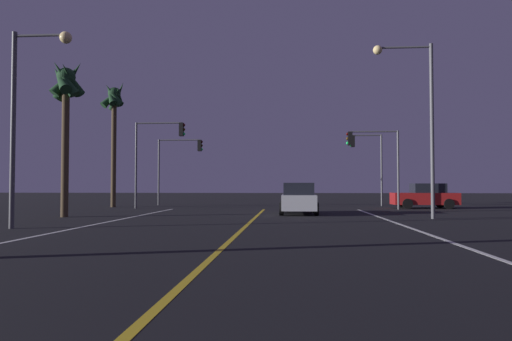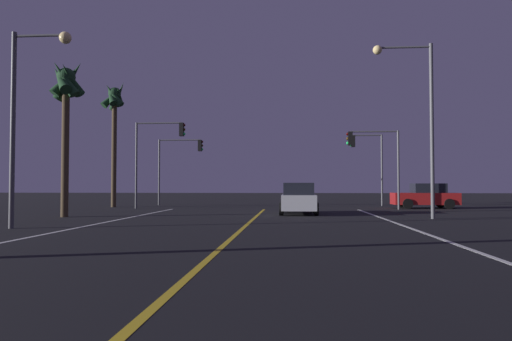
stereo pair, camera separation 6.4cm
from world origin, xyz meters
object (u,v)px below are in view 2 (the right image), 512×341
(traffic_light_near_right, at_px, (373,150))
(traffic_light_near_left, at_px, (159,145))
(palm_tree_left_mid, at_px, (66,92))
(car_crossing_side, at_px, (425,196))
(street_lamp_right_far, at_px, (418,107))
(traffic_light_far_left, at_px, (181,156))
(street_lamp_left_mid, at_px, (28,101))
(palm_tree_left_far, at_px, (115,108))
(traffic_light_far_right, at_px, (367,153))
(car_ahead_far, at_px, (298,199))

(traffic_light_near_right, distance_m, traffic_light_near_left, 14.26)
(palm_tree_left_mid, bearing_deg, traffic_light_near_right, 27.56)
(car_crossing_side, height_order, street_lamp_right_far, street_lamp_right_far)
(traffic_light_far_left, bearing_deg, palm_tree_left_mid, -99.77)
(car_crossing_side, relative_size, palm_tree_left_mid, 0.54)
(street_lamp_left_mid, xyz_separation_m, palm_tree_left_far, (-3.24, 16.67, 2.60))
(traffic_light_near_right, distance_m, palm_tree_left_mid, 18.78)
(traffic_light_far_left, height_order, palm_tree_left_far, palm_tree_left_far)
(traffic_light_far_right, bearing_deg, palm_tree_left_far, 10.79)
(traffic_light_near_right, height_order, palm_tree_left_far, palm_tree_left_far)
(car_crossing_side, xyz_separation_m, street_lamp_right_far, (-3.24, -10.39, 4.44))
(street_lamp_left_mid, bearing_deg, palm_tree_left_far, 100.98)
(traffic_light_near_right, bearing_deg, palm_tree_left_far, -6.12)
(car_crossing_side, distance_m, palm_tree_left_mid, 23.51)
(traffic_light_far_right, relative_size, traffic_light_far_left, 1.05)
(traffic_light_near_right, distance_m, street_lamp_right_far, 8.72)
(traffic_light_far_left, relative_size, street_lamp_left_mid, 0.73)
(palm_tree_left_mid, xyz_separation_m, palm_tree_left_far, (-1.61, 10.57, 1.03))
(palm_tree_left_mid, bearing_deg, street_lamp_left_mid, -75.10)
(traffic_light_near_left, bearing_deg, palm_tree_left_far, 153.35)
(traffic_light_near_left, relative_size, street_lamp_left_mid, 0.82)
(car_ahead_far, distance_m, street_lamp_right_far, 7.81)
(traffic_light_near_left, xyz_separation_m, palm_tree_left_far, (-3.88, 1.95, 2.89))
(traffic_light_near_right, xyz_separation_m, traffic_light_far_left, (-14.09, 5.50, 0.07))
(traffic_light_near_left, bearing_deg, palm_tree_left_mid, -104.72)
(car_crossing_side, distance_m, street_lamp_right_far, 11.75)
(palm_tree_left_mid, bearing_deg, palm_tree_left_far, 98.67)
(traffic_light_near_left, height_order, palm_tree_left_mid, palm_tree_left_mid)
(traffic_light_near_left, height_order, traffic_light_far_right, traffic_light_near_left)
(car_ahead_far, relative_size, car_crossing_side, 1.00)
(traffic_light_near_right, bearing_deg, palm_tree_left_mid, 27.56)
(traffic_light_far_left, xyz_separation_m, street_lamp_left_mid, (-0.81, -20.23, 0.70))
(car_crossing_side, height_order, street_lamp_left_mid, street_lamp_left_mid)
(street_lamp_right_far, height_order, palm_tree_left_far, palm_tree_left_far)
(palm_tree_left_far, bearing_deg, car_ahead_far, -28.97)
(street_lamp_right_far, bearing_deg, traffic_light_far_left, -43.77)
(car_crossing_side, bearing_deg, palm_tree_left_far, -0.38)
(car_ahead_far, height_order, traffic_light_far_left, traffic_light_far_left)
(traffic_light_far_right, height_order, street_lamp_right_far, street_lamp_right_far)
(palm_tree_left_far, bearing_deg, traffic_light_far_left, 41.32)
(traffic_light_near_left, distance_m, street_lamp_left_mid, 14.74)
(traffic_light_near_left, height_order, palm_tree_left_far, palm_tree_left_far)
(traffic_light_near_left, xyz_separation_m, palm_tree_left_mid, (-2.27, -8.62, 1.86))
(car_crossing_side, relative_size, traffic_light_near_right, 0.83)
(traffic_light_near_right, relative_size, traffic_light_far_right, 0.94)
(traffic_light_far_right, height_order, palm_tree_left_mid, palm_tree_left_mid)
(traffic_light_far_right, height_order, street_lamp_left_mid, street_lamp_left_mid)
(car_crossing_side, height_order, palm_tree_left_mid, palm_tree_left_mid)
(traffic_light_near_right, xyz_separation_m, street_lamp_right_far, (0.62, -8.59, 1.41))
(car_ahead_far, relative_size, street_lamp_left_mid, 0.60)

